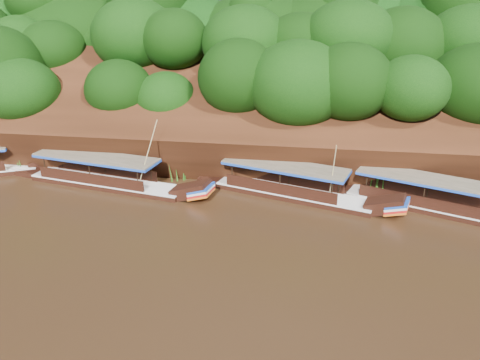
# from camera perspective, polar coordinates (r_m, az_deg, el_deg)

# --- Properties ---
(ground) EXTENTS (160.00, 160.00, 0.00)m
(ground) POSITION_cam_1_polar(r_m,az_deg,el_deg) (27.52, 1.79, -8.52)
(ground) COLOR black
(ground) RESTS_ON ground
(riverbank) EXTENTS (120.00, 30.06, 19.40)m
(riverbank) POSITION_cam_1_polar(r_m,az_deg,el_deg) (47.81, 5.03, 7.63)
(riverbank) COLOR black
(riverbank) RESTS_ON ground
(boat_0) EXTENTS (13.67, 6.76, 5.33)m
(boat_0) POSITION_cam_1_polar(r_m,az_deg,el_deg) (34.41, 23.90, -2.92)
(boat_0) COLOR black
(boat_0) RESTS_ON ground
(boat_1) EXTENTS (13.64, 5.83, 5.13)m
(boat_1) POSITION_cam_1_polar(r_m,az_deg,el_deg) (33.85, 7.65, -1.43)
(boat_1) COLOR black
(boat_1) RESTS_ON ground
(boat_2) EXTENTS (14.92, 4.67, 5.95)m
(boat_2) POSITION_cam_1_polar(r_m,az_deg,el_deg) (36.64, -14.91, -0.11)
(boat_2) COLOR black
(boat_2) RESTS_ON ground
(reeds) EXTENTS (49.31, 2.11, 2.26)m
(reeds) POSITION_cam_1_polar(r_m,az_deg,el_deg) (36.03, -0.93, 0.98)
(reeds) COLOR #2B5E17
(reeds) RESTS_ON ground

